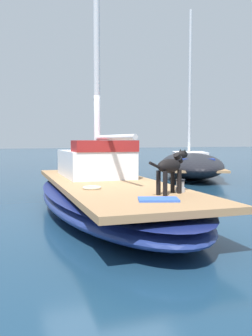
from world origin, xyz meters
The scene contains 9 objects.
ground_plane centered at (0.00, 0.00, 0.00)m, with size 120.00×120.00×0.00m, color navy.
sailboat_main centered at (0.00, 0.00, 0.34)m, with size 2.92×7.37×0.66m.
mast_main centered at (0.05, 0.77, 4.45)m, with size 0.14×2.27×8.35m.
cabin_house centered at (0.07, 1.11, 1.01)m, with size 1.52×2.30×0.84m.
dog_black centered at (0.37, -1.98, 1.08)m, with size 0.89×0.46×0.70m.
deck_winch centered at (0.61, -1.86, 0.76)m, with size 0.16×0.16×0.21m.
coiled_rope centered at (-0.62, -0.96, 0.68)m, with size 0.32×0.32×0.04m, color beige.
deck_towel centered at (-0.10, -2.48, 0.68)m, with size 0.56×0.36×0.03m, color blue.
moored_boat_starboard_side centered at (5.61, 5.97, 0.54)m, with size 4.96×7.01×6.91m.
Camera 1 is at (-2.41, -7.08, 1.51)m, focal length 39.43 mm.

